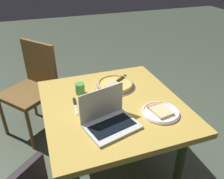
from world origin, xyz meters
TOP-DOWN VIEW (x-y plane):
  - ground_plane at (0.00, 0.00)m, footprint 12.00×12.00m
  - dining_table at (0.00, 0.00)m, footprint 1.00×1.06m
  - laptop at (-0.11, -0.23)m, footprint 0.37×0.31m
  - pizza_plate at (0.27, -0.23)m, footprint 0.26×0.26m
  - pizza_tray at (0.10, 0.23)m, footprint 0.34×0.34m
  - table_knife at (-0.27, 0.07)m, footprint 0.04×0.21m
  - drink_cup at (-0.20, 0.22)m, footprint 0.07×0.07m
  - chair_near at (-0.55, 0.84)m, footprint 0.63×0.63m

SIDE VIEW (x-z plane):
  - ground_plane at x=0.00m, z-range 0.00..0.00m
  - chair_near at x=-0.55m, z-range 0.07..1.00m
  - dining_table at x=0.00m, z-range 0.26..0.97m
  - table_knife at x=-0.27m, z-range 0.70..0.71m
  - pizza_plate at x=0.27m, z-range 0.70..0.74m
  - pizza_tray at x=0.10m, z-range 0.70..0.75m
  - drink_cup at x=-0.20m, z-range 0.71..0.79m
  - laptop at x=-0.11m, z-range 0.64..0.87m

